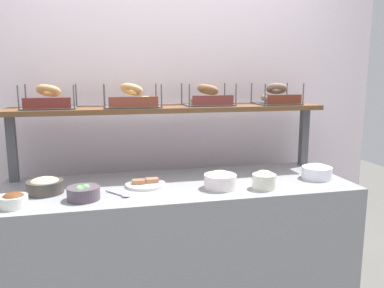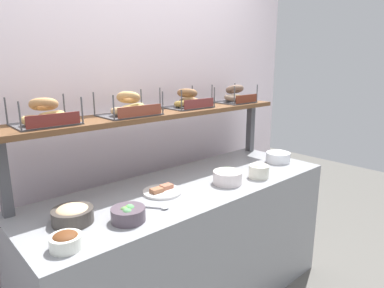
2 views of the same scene
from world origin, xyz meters
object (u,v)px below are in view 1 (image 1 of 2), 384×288
at_px(bowl_veggie_mix, 83,193).
at_px(bagel_basket_poppy, 276,97).
at_px(bowl_chocolate_spread, 14,200).
at_px(bowl_scallion_spread, 220,180).
at_px(bowl_hummus, 45,185).
at_px(serving_plate_white, 145,184).
at_px(bowl_potato_salad, 264,180).
at_px(serving_spoon_near_plate, 121,194).
at_px(bagel_basket_plain, 132,99).
at_px(bowl_cream_cheese, 317,171).
at_px(bagel_basket_everything, 208,98).
at_px(bagel_basket_sesame, 49,101).

xyz_separation_m(bowl_veggie_mix, bagel_basket_poppy, (1.25, 0.44, 0.44)).
relative_size(bowl_chocolate_spread, bowl_scallion_spread, 0.72).
xyz_separation_m(bowl_scallion_spread, bowl_hummus, (-0.94, 0.13, -0.01)).
distance_m(serving_plate_white, bagel_basket_poppy, 1.06).
relative_size(bowl_potato_salad, bowl_hummus, 0.68).
bearing_deg(bowl_veggie_mix, bowl_scallion_spread, 2.52).
height_order(serving_spoon_near_plate, bagel_basket_plain, bagel_basket_plain).
bearing_deg(bowl_veggie_mix, bowl_chocolate_spread, -172.15).
distance_m(bowl_potato_salad, bowl_hummus, 1.19).
distance_m(bowl_cream_cheese, bowl_scallion_spread, 0.64).
xyz_separation_m(bagel_basket_everything, bagel_basket_poppy, (0.47, -0.02, 0.00)).
distance_m(serving_plate_white, bagel_basket_everything, 0.71).
xyz_separation_m(bowl_scallion_spread, bagel_basket_plain, (-0.45, 0.39, 0.43)).
bearing_deg(bowl_chocolate_spread, serving_spoon_near_plate, 7.28).
bearing_deg(bagel_basket_sesame, bowl_cream_cheese, -12.73).
distance_m(bowl_scallion_spread, bagel_basket_sesame, 1.10).
xyz_separation_m(bowl_scallion_spread, serving_plate_white, (-0.40, 0.15, -0.04)).
distance_m(bagel_basket_plain, bagel_basket_everything, 0.49).
bearing_deg(bowl_potato_salad, serving_spoon_near_plate, 176.32).
relative_size(bagel_basket_sesame, bagel_basket_poppy, 1.06).
distance_m(bowl_scallion_spread, bagel_basket_everything, 0.61).
xyz_separation_m(serving_spoon_near_plate, bagel_basket_poppy, (1.06, 0.42, 0.47)).
height_order(serving_spoon_near_plate, bagel_basket_poppy, bagel_basket_poppy).
relative_size(bowl_chocolate_spread, bagel_basket_poppy, 0.46).
bearing_deg(bowl_chocolate_spread, bowl_veggie_mix, 7.85).
xyz_separation_m(serving_spoon_near_plate, bagel_basket_plain, (0.10, 0.41, 0.47)).
height_order(bowl_cream_cheese, bowl_hummus, bowl_cream_cheese).
bearing_deg(bagel_basket_poppy, bowl_scallion_spread, -141.63).
distance_m(bowl_potato_salad, serving_spoon_near_plate, 0.79).
height_order(bowl_cream_cheese, bowl_chocolate_spread, bowl_cream_cheese).
distance_m(bowl_scallion_spread, serving_plate_white, 0.43).
relative_size(serving_plate_white, serving_spoon_near_plate, 1.54).
bearing_deg(serving_spoon_near_plate, bowl_veggie_mix, -173.71).
distance_m(bowl_cream_cheese, bowl_hummus, 1.58).
bearing_deg(bowl_veggie_mix, bagel_basket_plain, 55.76).
relative_size(bowl_hummus, bagel_basket_plain, 0.57).
distance_m(bowl_veggie_mix, bagel_basket_everything, 1.01).
bearing_deg(bowl_chocolate_spread, bagel_basket_sesame, 75.12).
relative_size(bowl_scallion_spread, bagel_basket_poppy, 0.63).
bearing_deg(serving_spoon_near_plate, bowl_potato_salad, -3.68).
bearing_deg(bowl_potato_salad, bagel_basket_sesame, 157.76).
distance_m(bowl_hummus, bagel_basket_poppy, 1.54).
relative_size(bowl_hummus, serving_spoon_near_plate, 1.31).
distance_m(bowl_chocolate_spread, bowl_scallion_spread, 1.06).
bearing_deg(bagel_basket_everything, bowl_chocolate_spread, -155.34).
xyz_separation_m(bowl_veggie_mix, bagel_basket_everything, (0.78, 0.46, 0.44)).
xyz_separation_m(bowl_cream_cheese, bowl_scallion_spread, (-0.64, -0.06, 0.00)).
bearing_deg(bagel_basket_plain, bagel_basket_sesame, 177.75).
relative_size(bowl_veggie_mix, bagel_basket_sesame, 0.54).
bearing_deg(bagel_basket_plain, bowl_veggie_mix, -124.24).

